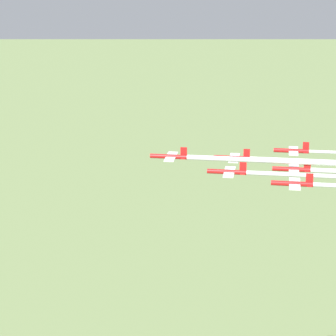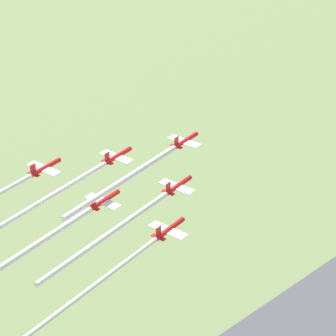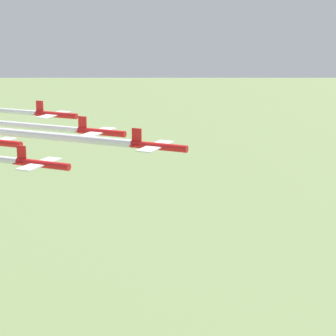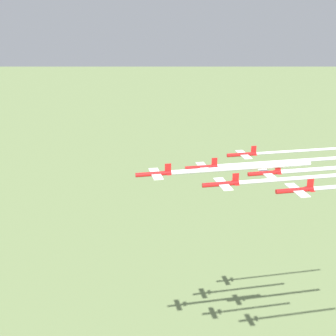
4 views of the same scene
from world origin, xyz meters
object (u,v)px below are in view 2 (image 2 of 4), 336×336
jet_2 (177,186)px  jet_5 (169,229)px  jet_3 (44,168)px  jet_1 (117,156)px  jet_4 (104,201)px  jet_0 (185,141)px

jet_2 → jet_5: jet_5 is taller
jet_2 → jet_3: (25.14, 12.22, 2.24)m
jet_1 → jet_2: jet_1 is taller
jet_1 → jet_3: size_ratio=1.00×
jet_3 → jet_5: (-32.37, 2.05, -2.22)m
jet_4 → jet_5: size_ratio=1.00×
jet_1 → jet_5: 28.00m
jet_3 → jet_4: bearing=0.0°
jet_1 → jet_0: bearing=59.5°
jet_5 → jet_1: bearing=150.5°
jet_1 → jet_3: (8.96, 13.24, 0.64)m
jet_2 → jet_3: bearing=-150.5°
jet_4 → jet_2: bearing=59.5°
jet_3 → jet_4: size_ratio=1.00×
jet_0 → jet_1: bearing=-120.5°
jet_2 → jet_3: size_ratio=1.00×
jet_0 → jet_2: jet_0 is taller
jet_2 → jet_0: bearing=120.5°
jet_1 → jet_5: size_ratio=1.00×
jet_1 → jet_4: 16.04m
jet_1 → jet_5: (-23.40, 15.29, -1.59)m
jet_1 → jet_2: size_ratio=1.00×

